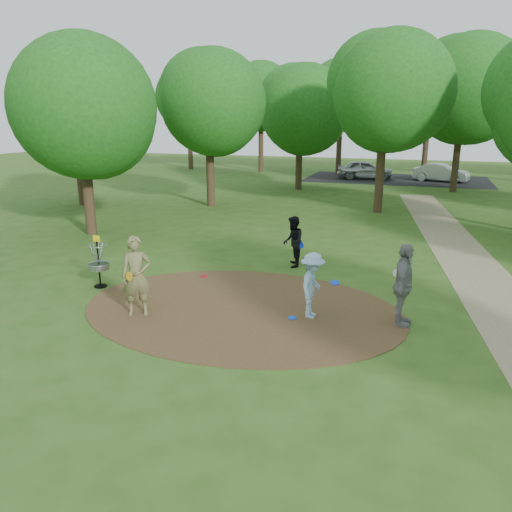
% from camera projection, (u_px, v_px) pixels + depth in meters
% --- Properties ---
extents(ground, '(100.00, 100.00, 0.00)m').
position_uv_depth(ground, '(241.00, 309.00, 12.92)').
color(ground, '#2D5119').
rests_on(ground, ground).
extents(dirt_clearing, '(8.40, 8.40, 0.02)m').
position_uv_depth(dirt_clearing, '(241.00, 308.00, 12.91)').
color(dirt_clearing, '#47301C').
rests_on(dirt_clearing, ground).
extents(footpath, '(7.55, 39.89, 0.01)m').
position_uv_depth(footpath, '(507.00, 311.00, 12.72)').
color(footpath, '#8C7A5B').
rests_on(footpath, ground).
extents(parking_lot, '(14.00, 8.00, 0.01)m').
position_uv_depth(parking_lot, '(396.00, 179.00, 39.65)').
color(parking_lot, black).
rests_on(parking_lot, ground).
extents(player_observer_with_disc, '(0.88, 0.78, 2.02)m').
position_uv_depth(player_observer_with_disc, '(136.00, 276.00, 12.28)').
color(player_observer_with_disc, olive).
rests_on(player_observer_with_disc, ground).
extents(player_throwing_with_disc, '(0.99, 1.08, 1.65)m').
position_uv_depth(player_throwing_with_disc, '(312.00, 286.00, 12.16)').
color(player_throwing_with_disc, '#9AC6E7').
rests_on(player_throwing_with_disc, ground).
extents(player_walking_with_disc, '(0.82, 0.95, 1.69)m').
position_uv_depth(player_walking_with_disc, '(293.00, 242.00, 16.35)').
color(player_walking_with_disc, black).
rests_on(player_walking_with_disc, ground).
extents(player_waiting_with_disc, '(0.56, 1.20, 2.00)m').
position_uv_depth(player_waiting_with_disc, '(403.00, 285.00, 11.63)').
color(player_waiting_with_disc, gray).
rests_on(player_waiting_with_disc, ground).
extents(disc_ground_blue, '(0.22, 0.22, 0.02)m').
position_uv_depth(disc_ground_blue, '(292.00, 318.00, 12.26)').
color(disc_ground_blue, blue).
rests_on(disc_ground_blue, dirt_clearing).
extents(disc_ground_red, '(0.22, 0.22, 0.02)m').
position_uv_depth(disc_ground_red, '(204.00, 276.00, 15.43)').
color(disc_ground_red, '#B31119').
rests_on(disc_ground_red, dirt_clearing).
extents(car_left, '(4.57, 2.43, 1.48)m').
position_uv_depth(car_left, '(365.00, 170.00, 39.65)').
color(car_left, '#AAAEB2').
rests_on(car_left, ground).
extents(car_right, '(4.31, 2.40, 1.35)m').
position_uv_depth(car_right, '(441.00, 173.00, 38.04)').
color(car_right, '#B6BABF').
rests_on(car_right, ground).
extents(disc_golf_basket, '(0.63, 0.63, 1.54)m').
position_uv_depth(disc_golf_basket, '(98.00, 258.00, 14.35)').
color(disc_golf_basket, black).
rests_on(disc_golf_basket, ground).
extents(tree_ring, '(37.83, 45.55, 9.61)m').
position_uv_depth(tree_ring, '(374.00, 105.00, 21.12)').
color(tree_ring, '#332316').
rests_on(tree_ring, ground).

